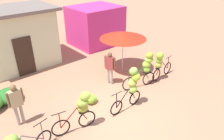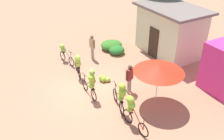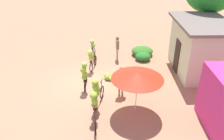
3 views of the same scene
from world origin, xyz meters
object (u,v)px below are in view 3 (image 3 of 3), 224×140
(bicycle_center_loaded, at_px, (85,74))
(banana_pile_on_ground, at_px, (108,77))
(bicycle_near_pile, at_px, (92,58))
(bicycle_rightmost, at_px, (95,106))
(market_umbrella, at_px, (137,75))
(person_bystander, at_px, (121,78))
(building_low, at_px, (200,47))
(bicycle_leftmost, at_px, (93,47))
(bicycle_by_shop, at_px, (97,90))
(person_vendor, at_px, (117,46))

(bicycle_center_loaded, distance_m, banana_pile_on_ground, 1.85)
(bicycle_near_pile, relative_size, bicycle_center_loaded, 0.91)
(bicycle_center_loaded, xyz_separation_m, bicycle_rightmost, (2.63, 0.65, -0.11))
(banana_pile_on_ground, bearing_deg, market_umbrella, 23.29)
(banana_pile_on_ground, relative_size, person_bystander, 0.40)
(bicycle_near_pile, distance_m, bicycle_rightmost, 4.90)
(building_low, distance_m, bicycle_leftmost, 7.03)
(bicycle_leftmost, relative_size, bicycle_rightmost, 0.94)
(banana_pile_on_ground, bearing_deg, bicycle_near_pile, -138.96)
(bicycle_by_shop, distance_m, person_vendor, 5.54)
(bicycle_center_loaded, height_order, banana_pile_on_ground, bicycle_center_loaded)
(market_umbrella, height_order, bicycle_by_shop, market_umbrella)
(market_umbrella, relative_size, banana_pile_on_ground, 3.64)
(market_umbrella, xyz_separation_m, bicycle_leftmost, (-6.28, -2.34, -1.28))
(bicycle_leftmost, bearing_deg, bicycle_by_shop, 4.85)
(building_low, bearing_deg, person_bystander, -61.87)
(bicycle_leftmost, xyz_separation_m, person_vendor, (0.57, 1.69, 0.32))
(bicycle_leftmost, distance_m, banana_pile_on_ground, 3.51)
(bicycle_by_shop, xyz_separation_m, banana_pile_on_ground, (-2.68, 0.55, -0.84))
(bicycle_rightmost, height_order, person_bystander, person_bystander)
(bicycle_center_loaded, bearing_deg, building_low, 107.19)
(bicycle_near_pile, xyz_separation_m, person_bystander, (2.75, 1.69, 0.12))
(bicycle_center_loaded, height_order, bicycle_by_shop, bicycle_center_loaded)
(bicycle_leftmost, bearing_deg, market_umbrella, 20.46)
(building_low, distance_m, bicycle_by_shop, 7.17)
(bicycle_leftmost, relative_size, banana_pile_on_ground, 2.43)
(bicycle_near_pile, height_order, bicycle_center_loaded, bicycle_center_loaded)
(bicycle_center_loaded, relative_size, bicycle_rightmost, 1.03)
(market_umbrella, relative_size, bicycle_center_loaded, 1.37)
(building_low, distance_m, person_vendor, 5.22)
(bicycle_leftmost, distance_m, bicycle_rightmost, 7.01)
(bicycle_rightmost, height_order, banana_pile_on_ground, bicycle_rightmost)
(bicycle_by_shop, height_order, person_bystander, bicycle_by_shop)
(market_umbrella, distance_m, banana_pile_on_ground, 3.72)
(market_umbrella, xyz_separation_m, bicycle_rightmost, (0.71, -1.90, -1.09))
(bicycle_leftmost, relative_size, bicycle_center_loaded, 0.91)
(bicycle_center_loaded, bearing_deg, bicycle_by_shop, 23.71)
(bicycle_near_pile, bearing_deg, person_bystander, 31.49)
(building_low, xyz_separation_m, bicycle_near_pile, (-0.14, -6.57, -0.73))
(bicycle_rightmost, bearing_deg, bicycle_center_loaded, -166.17)
(building_low, bearing_deg, bicycle_center_loaded, -72.81)
(banana_pile_on_ground, bearing_deg, person_vendor, 166.95)
(bicycle_leftmost, xyz_separation_m, person_bystander, (4.87, 1.71, 0.30))
(person_bystander, bearing_deg, building_low, 118.13)
(bicycle_near_pile, distance_m, person_vendor, 2.28)
(market_umbrella, height_order, bicycle_center_loaded, market_umbrella)
(bicycle_center_loaded, relative_size, bicycle_by_shop, 1.01)
(bicycle_center_loaded, bearing_deg, bicycle_leftmost, 177.29)
(bicycle_leftmost, distance_m, person_vendor, 1.82)
(market_umbrella, relative_size, bicycle_leftmost, 1.50)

